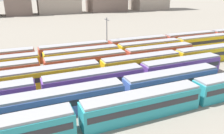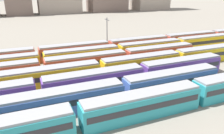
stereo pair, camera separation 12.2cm
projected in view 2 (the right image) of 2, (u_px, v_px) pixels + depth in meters
ground_plane at (1, 94)px, 38.59m from camera, size 600.00×600.00×0.00m
train_track_1 at (64, 101)px, 32.21m from camera, size 55.80×3.06×3.75m
train_track_2 at (95, 81)px, 39.01m from camera, size 55.80×3.06×3.75m
train_track_3 at (177, 58)px, 51.34m from camera, size 112.50×3.06×3.75m
train_track_4 at (87, 62)px, 48.62m from camera, size 55.80×3.06×3.75m
train_track_5 at (118, 52)px, 56.68m from camera, size 74.70×3.06×3.75m
train_track_6 at (166, 41)px, 67.77m from camera, size 112.50×3.06×3.75m
catenary_pole_1 at (107, 33)px, 62.56m from camera, size 0.24×3.20×9.55m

